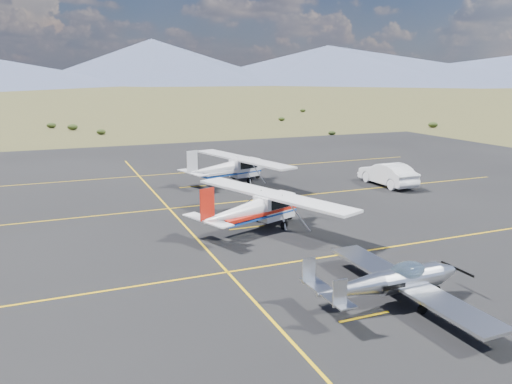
{
  "coord_description": "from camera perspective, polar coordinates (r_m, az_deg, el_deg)",
  "views": [
    {
      "loc": [
        -12.26,
        -16.43,
        7.98
      ],
      "look_at": [
        -1.92,
        8.83,
        1.6
      ],
      "focal_mm": 35.0,
      "sensor_mm": 36.0,
      "label": 1
    }
  ],
  "objects": [
    {
      "name": "aircraft_low_wing",
      "position": [
        18.65,
        15.42,
        -9.8
      ],
      "size": [
        5.85,
        8.18,
        1.78
      ],
      "rotation": [
        0.0,
        0.0,
        0.02
      ],
      "color": "#BBBEC2",
      "rests_on": "apron"
    },
    {
      "name": "sedan",
      "position": [
        38.31,
        14.79,
        2.0
      ],
      "size": [
        1.87,
        5.17,
        1.7
      ],
      "primitive_type": "imported",
      "rotation": [
        0.0,
        0.0,
        3.16
      ],
      "color": "white",
      "rests_on": "apron"
    },
    {
      "name": "aircraft_plain",
      "position": [
        37.87,
        -2.89,
        2.87
      ],
      "size": [
        7.26,
        10.89,
        2.77
      ],
      "rotation": [
        0.0,
        0.0,
        0.27
      ],
      "color": "silver",
      "rests_on": "apron"
    },
    {
      "name": "ground",
      "position": [
        22.0,
        13.62,
        -8.5
      ],
      "size": [
        1600.0,
        1600.0,
        0.0
      ],
      "primitive_type": "plane",
      "color": "#383D1C",
      "rests_on": "ground"
    },
    {
      "name": "aircraft_cessna",
      "position": [
        26.3,
        0.16,
        -1.74
      ],
      "size": [
        7.65,
        10.58,
        2.74
      ],
      "rotation": [
        0.0,
        0.0,
        0.37
      ],
      "color": "white",
      "rests_on": "apron"
    },
    {
      "name": "apron",
      "position": [
        27.62,
        5.14,
        -3.69
      ],
      "size": [
        72.0,
        72.0,
        0.02
      ],
      "primitive_type": "cube",
      "color": "black",
      "rests_on": "ground"
    }
  ]
}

